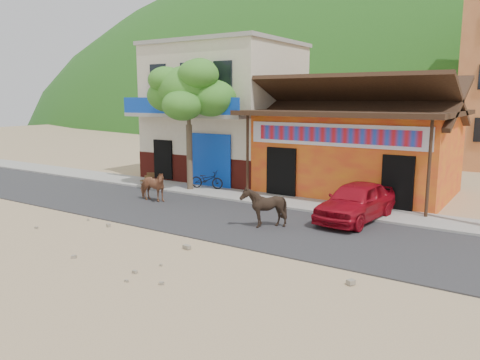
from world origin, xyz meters
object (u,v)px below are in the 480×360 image
object	(u,v)px
tree	(189,125)
red_car	(356,201)
cow_tan	(152,186)
cafe_chair_right	(150,173)
scooter	(207,180)
cafe_chair_left	(145,177)
cow_dark	(264,207)

from	to	relation	value
tree	red_car	bearing A→B (deg)	-6.83
cow_tan	cafe_chair_right	world-z (taller)	cow_tan
scooter	cafe_chair_left	distance (m)	3.26
red_car	cafe_chair_right	xyz separation A→B (m)	(-11.28, 1.38, -0.19)
tree	cafe_chair_left	size ratio (longest dim) A/B	7.46
cow_dark	cafe_chair_right	distance (m)	9.83
cow_dark	cafe_chair_left	bearing A→B (deg)	-111.60
cow_tan	cafe_chair_right	xyz separation A→B (m)	(-3.04, 3.03, -0.13)
cow_tan	scooter	bearing A→B (deg)	-11.04
cafe_chair_right	tree	bearing A→B (deg)	-40.29
red_car	scooter	size ratio (longest dim) A/B	2.52
scooter	cafe_chair_left	bearing A→B (deg)	91.78
cow_dark	tree	bearing A→B (deg)	-121.55
scooter	tree	bearing A→B (deg)	117.23
cow_dark	cafe_chair_left	world-z (taller)	cow_dark
cow_tan	cow_dark	distance (m)	6.04
red_car	cafe_chair_left	xyz separation A→B (m)	(-10.89, 0.65, -0.21)
red_car	cafe_chair_right	bearing A→B (deg)	178.56
tree	cafe_chair_right	size ratio (longest dim) A/B	7.11
cow_tan	cow_dark	world-z (taller)	cow_dark
cow_tan	cafe_chair_right	distance (m)	4.29
cow_tan	red_car	bearing A→B (deg)	-80.89
red_car	cafe_chair_left	size ratio (longest dim) A/B	5.04
red_car	cafe_chair_right	world-z (taller)	red_car
cow_tan	cow_dark	xyz separation A→B (m)	(5.97, -0.92, 0.06)
tree	scooter	bearing A→B (deg)	40.99
tree	cafe_chair_right	distance (m)	3.92
cafe_chair_left	red_car	bearing A→B (deg)	-3.08
cow_tan	scooter	size ratio (longest dim) A/B	0.94
cow_tan	cafe_chair_left	distance (m)	3.50
cow_dark	cafe_chair_left	size ratio (longest dim) A/B	1.73
cow_dark	red_car	xyz separation A→B (m)	(2.28, 2.56, -0.01)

